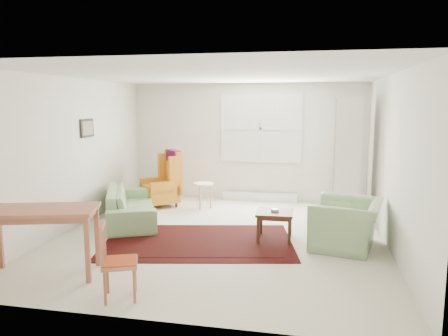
% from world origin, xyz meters
% --- Properties ---
extents(room, '(5.04, 5.54, 2.51)m').
position_xyz_m(room, '(0.02, 0.21, 1.26)').
color(room, beige).
rests_on(room, ground).
extents(rug, '(3.11, 2.32, 0.03)m').
position_xyz_m(rug, '(-0.27, -0.33, 0.01)').
color(rug, black).
rests_on(rug, ground).
extents(sofa, '(1.55, 2.18, 0.82)m').
position_xyz_m(sofa, '(-1.75, 0.59, 0.41)').
color(sofa, '#82A76F').
rests_on(sofa, ground).
extents(armchair, '(1.13, 1.24, 0.83)m').
position_xyz_m(armchair, '(1.90, -0.11, 0.41)').
color(armchair, '#82A76F').
rests_on(armchair, ground).
extents(wingback_chair, '(0.96, 0.96, 1.14)m').
position_xyz_m(wingback_chair, '(-1.62, 1.78, 0.57)').
color(wingback_chair, orange).
rests_on(wingback_chair, ground).
extents(coffee_table, '(0.56, 0.56, 0.45)m').
position_xyz_m(coffee_table, '(0.85, 0.02, 0.22)').
color(coffee_table, '#431F14').
rests_on(coffee_table, ground).
extents(stool, '(0.45, 0.45, 0.52)m').
position_xyz_m(stool, '(-0.72, 1.78, 0.26)').
color(stool, white).
rests_on(stool, ground).
extents(cabinet, '(0.51, 0.90, 2.19)m').
position_xyz_m(cabinet, '(2.01, 1.75, 1.10)').
color(cabinet, white).
rests_on(cabinet, ground).
extents(desk, '(1.45, 1.00, 0.83)m').
position_xyz_m(desk, '(-1.79, -1.94, 0.42)').
color(desk, '#A15C41').
rests_on(desk, ground).
extents(desk_chair, '(0.48, 0.48, 0.84)m').
position_xyz_m(desk_chair, '(-0.59, -2.35, 0.42)').
color(desk_chair, '#A15C41').
rests_on(desk_chair, ground).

